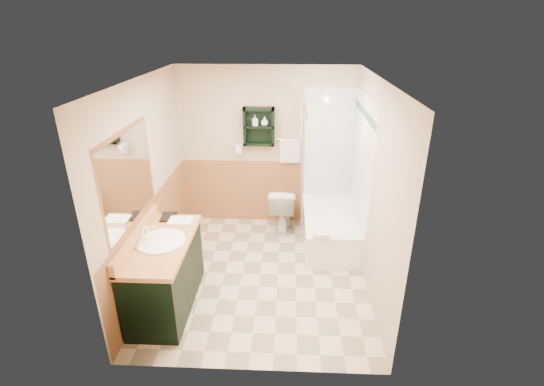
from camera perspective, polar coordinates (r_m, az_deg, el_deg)
The scene contains 25 objects.
floor at distance 5.11m, azimuth -1.72°, elevation -11.61°, with size 3.00×3.00×0.00m, color beige.
back_wall at distance 5.95m, azimuth -0.81°, elevation 6.59°, with size 2.60×0.04×2.40m, color beige.
left_wall at distance 4.81m, azimuth -17.81°, elevation 1.10°, with size 0.04×3.00×2.40m, color beige.
right_wall at distance 4.62m, azimuth 14.65°, elevation 0.56°, with size 0.04×3.00×2.40m, color beige.
ceiling at distance 4.20m, azimuth -2.14°, elevation 16.38°, with size 2.60×3.00×0.04m, color white.
wainscot_left at distance 5.09m, azimuth -16.46°, elevation -6.18°, with size 2.98×2.98×1.00m, color #B6794A, non-canonical shape.
wainscot_back at distance 6.16m, azimuth -0.79°, elevation 0.26°, with size 2.58×2.58×1.00m, color #B6794A, non-canonical shape.
mirror_frame at distance 4.21m, azimuth -20.08°, elevation 1.96°, with size 1.30×1.30×1.00m, color #945C30, non-canonical shape.
mirror_glass at distance 4.20m, azimuth -20.02°, elevation 1.96°, with size 1.20×1.20×0.90m, color white, non-canonical shape.
tile_right at distance 5.35m, azimuth 12.55°, elevation 2.27°, with size 1.50×1.50×2.10m, color white, non-canonical shape.
tile_back at distance 5.98m, azimuth 9.06°, elevation 4.88°, with size 0.95×0.95×2.10m, color white, non-canonical shape.
tile_accent at distance 5.10m, azimuth 13.29°, elevation 11.18°, with size 1.50×1.50×0.10m, color #154A37, non-canonical shape.
wall_shelf at distance 5.75m, azimuth -1.91°, elevation 9.59°, with size 0.45×0.15×0.55m, color black.
hair_dryer at distance 5.90m, azimuth -4.77°, elevation 6.36°, with size 0.10×0.24×0.18m, color white, non-canonical shape.
towel_bar at distance 5.83m, azimuth 2.61°, elevation 7.74°, with size 0.40×0.06×0.40m, color white, non-canonical shape.
curtain_rod at distance 5.00m, azimuth 4.84°, elevation 12.64°, with size 0.03×0.03×1.60m, color silver.
shower_curtain at distance 5.40m, azimuth 4.47°, elevation 4.11°, with size 1.05×1.05×1.70m, color #BDAC8F, non-canonical shape.
vanity at distance 4.56m, azimuth -15.20°, elevation -11.25°, with size 0.59×1.28×0.81m, color black.
bathtub at distance 5.73m, azimuth 8.17°, elevation -4.87°, with size 0.71×1.50×0.47m, color white.
toilet at distance 5.97m, azimuth 1.65°, elevation -2.24°, with size 0.39×0.70×0.68m, color white.
counter_towel at distance 4.66m, azimuth -13.09°, elevation -4.03°, with size 0.27×0.21×0.04m, color white.
vanity_book at distance 4.79m, azimuth -15.91°, elevation -2.19°, with size 0.18×0.02×0.24m, color black.
tub_towel at distance 4.98m, azimuth 7.12°, elevation -5.94°, with size 0.21×0.18×0.07m, color white.
soap_bottle_a at distance 5.74m, azimuth -2.49°, elevation 10.07°, with size 0.07×0.15×0.07m, color white.
soap_bottle_b at distance 5.72m, azimuth -1.06°, elevation 10.22°, with size 0.10×0.13×0.10m, color white.
Camera 1 is at (0.33, -4.15, 2.96)m, focal length 26.00 mm.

